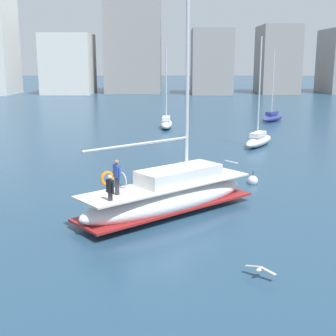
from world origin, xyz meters
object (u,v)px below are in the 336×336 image
at_px(seagull, 260,269).
at_px(mooring_buoy, 253,181).
at_px(main_sailboat, 169,195).
at_px(moored_catamaran, 166,123).
at_px(moored_sloop_near, 259,139).
at_px(moored_cutter_right, 273,117).

height_order(seagull, mooring_buoy, mooring_buoy).
height_order(main_sailboat, moored_catamaran, main_sailboat).
xyz_separation_m(moored_sloop_near, moored_cutter_right, (4.65, 16.55, -0.03)).
relative_size(main_sailboat, moored_cutter_right, 1.59).
distance_m(main_sailboat, seagull, 7.64).
bearing_deg(mooring_buoy, moored_sloop_near, 78.24).
bearing_deg(moored_catamaran, main_sailboat, -89.21).
bearing_deg(main_sailboat, moored_cutter_right, 70.55).
xyz_separation_m(moored_sloop_near, moored_catamaran, (-8.04, 10.98, -0.01)).
relative_size(moored_sloop_near, mooring_buoy, 10.00).
distance_m(moored_catamaran, moored_cutter_right, 13.87).
xyz_separation_m(main_sailboat, seagull, (3.14, -6.94, -0.59)).
distance_m(moored_sloop_near, moored_cutter_right, 17.19).
bearing_deg(main_sailboat, mooring_buoy, 48.17).
height_order(main_sailboat, moored_sloop_near, main_sailboat).
relative_size(moored_catamaran, moored_cutter_right, 1.01).
bearing_deg(moored_sloop_near, mooring_buoy, -101.76).
bearing_deg(moored_catamaran, mooring_buoy, -77.12).
relative_size(moored_sloop_near, moored_catamaran, 1.07).
bearing_deg(main_sailboat, seagull, -65.70).
height_order(moored_catamaran, seagull, moored_catamaran).
height_order(moored_sloop_near, moored_cutter_right, moored_sloop_near).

